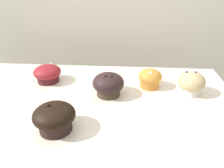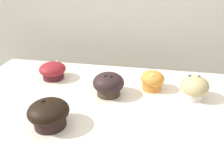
% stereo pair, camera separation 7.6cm
% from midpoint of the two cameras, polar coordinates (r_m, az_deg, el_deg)
% --- Properties ---
extents(wall_back, '(3.20, 0.10, 1.80)m').
position_cam_midpoint_polar(wall_back, '(1.29, 3.52, 8.76)').
color(wall_back, beige).
rests_on(wall_back, ground).
extents(muffin_front_center, '(0.09, 0.09, 0.07)m').
position_cam_midpoint_polar(muffin_front_center, '(0.83, 13.12, 0.86)').
color(muffin_front_center, orange).
rests_on(muffin_front_center, display_counter).
extents(muffin_back_left, '(0.11, 0.11, 0.07)m').
position_cam_midpoint_polar(muffin_back_left, '(0.91, -12.95, 3.39)').
color(muffin_back_left, '#481A1F').
rests_on(muffin_back_left, display_counter).
extents(muffin_back_right, '(0.10, 0.10, 0.09)m').
position_cam_midpoint_polar(muffin_back_right, '(0.82, 23.22, -0.93)').
color(muffin_back_right, silver).
rests_on(muffin_back_right, display_counter).
extents(muffin_front_left, '(0.11, 0.11, 0.09)m').
position_cam_midpoint_polar(muffin_front_left, '(0.77, 1.91, -0.17)').
color(muffin_front_left, '#3D3023').
rests_on(muffin_front_left, display_counter).
extents(muffin_front_right, '(0.12, 0.12, 0.08)m').
position_cam_midpoint_polar(muffin_front_right, '(0.64, -12.88, -7.62)').
color(muffin_front_right, black).
rests_on(muffin_front_right, display_counter).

